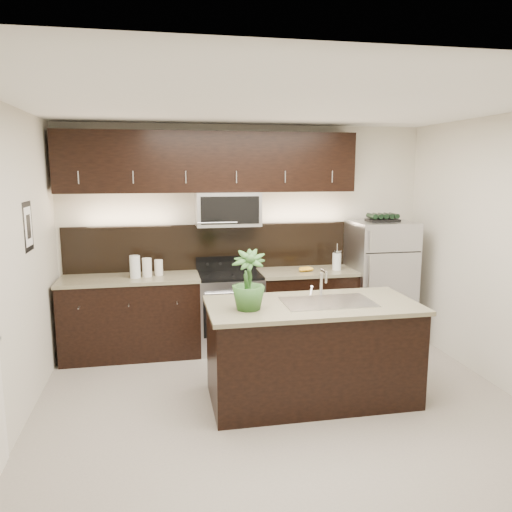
{
  "coord_description": "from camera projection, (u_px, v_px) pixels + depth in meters",
  "views": [
    {
      "loc": [
        -1.05,
        -4.11,
        2.17
      ],
      "look_at": [
        -0.15,
        0.55,
        1.34
      ],
      "focal_mm": 35.0,
      "sensor_mm": 36.0,
      "label": 1
    }
  ],
  "objects": [
    {
      "name": "counter_run",
      "position": [
        213.0,
        312.0,
        6.01
      ],
      "size": [
        3.51,
        0.65,
        0.94
      ],
      "color": "black",
      "rests_on": "ground"
    },
    {
      "name": "sink_faucet",
      "position": [
        328.0,
        300.0,
        4.67
      ],
      "size": [
        0.84,
        0.5,
        0.28
      ],
      "color": "silver",
      "rests_on": "island"
    },
    {
      "name": "room_walls",
      "position": [
        274.0,
        226.0,
        4.2
      ],
      "size": [
        4.52,
        4.02,
        2.71
      ],
      "color": "beige",
      "rests_on": "ground"
    },
    {
      "name": "french_press",
      "position": [
        337.0,
        260.0,
        6.15
      ],
      "size": [
        0.11,
        0.11,
        0.32
      ],
      "rotation": [
        0.0,
        0.0,
        0.26
      ],
      "color": "silver",
      "rests_on": "counter_run"
    },
    {
      "name": "ground",
      "position": [
        283.0,
        410.0,
        4.54
      ],
      "size": [
        4.5,
        4.5,
        0.0
      ],
      "primitive_type": "plane",
      "color": "gray",
      "rests_on": "ground"
    },
    {
      "name": "island",
      "position": [
        312.0,
        351.0,
        4.72
      ],
      "size": [
        1.96,
        0.96,
        0.94
      ],
      "color": "black",
      "rests_on": "ground"
    },
    {
      "name": "canisters",
      "position": [
        144.0,
        267.0,
        5.75
      ],
      "size": [
        0.37,
        0.2,
        0.26
      ],
      "rotation": [
        0.0,
        0.0,
        0.33
      ],
      "color": "silver",
      "rests_on": "counter_run"
    },
    {
      "name": "wine_rack",
      "position": [
        383.0,
        218.0,
        6.16
      ],
      "size": [
        0.38,
        0.23,
        0.09
      ],
      "color": "black",
      "rests_on": "refrigerator"
    },
    {
      "name": "bananas",
      "position": [
        301.0,
        269.0,
        6.05
      ],
      "size": [
        0.22,
        0.19,
        0.06
      ],
      "primitive_type": "ellipsoid",
      "rotation": [
        0.0,
        0.0,
        0.22
      ],
      "color": "gold",
      "rests_on": "counter_run"
    },
    {
      "name": "upper_fixtures",
      "position": [
        212.0,
        172.0,
        5.87
      ],
      "size": [
        3.49,
        0.4,
        1.66
      ],
      "color": "black",
      "rests_on": "counter_run"
    },
    {
      "name": "plant",
      "position": [
        248.0,
        280.0,
        4.38
      ],
      "size": [
        0.37,
        0.37,
        0.53
      ],
      "primitive_type": "imported",
      "rotation": [
        0.0,
        0.0,
        -0.29
      ],
      "color": "#2C5823",
      "rests_on": "island"
    },
    {
      "name": "refrigerator",
      "position": [
        380.0,
        282.0,
        6.3
      ],
      "size": [
        0.74,
        0.67,
        1.53
      ],
      "primitive_type": "cube",
      "color": "#B2B2B7",
      "rests_on": "ground"
    }
  ]
}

